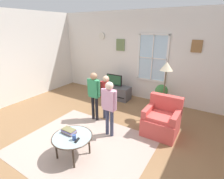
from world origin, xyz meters
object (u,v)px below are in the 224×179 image
Objects in this scene: armchair at (162,120)px; book_stack at (69,131)px; potted_plant_by_window at (161,94)px; person_green_shirt at (94,91)px; tv_stand at (114,92)px; coffee_table at (72,138)px; television at (114,80)px; remote_near_books at (77,140)px; person_red_shirt at (106,93)px; floor_lamp at (166,72)px; person_pink_shirt at (109,103)px; cup at (74,137)px.

armchair is 3.26× the size of book_stack.
potted_plant_by_window is (-0.44, 1.35, 0.12)m from armchair.
person_green_shirt reaches higher than potted_plant_by_window.
tv_stand is 3.08m from coffee_table.
book_stack is at bearing -75.68° from television.
potted_plant_by_window is (0.59, 3.10, -0.02)m from remote_near_books.
person_green_shirt is (0.36, -1.58, 0.16)m from television.
television is 1.52m from person_red_shirt.
remote_near_books is at bearing -70.87° from television.
remote_near_books is at bearing -108.74° from floor_lamp.
potted_plant_by_window is at bearing 52.94° from person_green_shirt.
person_green_shirt is at bearing -127.06° from potted_plant_by_window.
television is 2.43m from armchair.
cup is at bearing -95.85° from person_pink_shirt.
floor_lamp reaches higher than tv_stand.
television is 5.71× the size of cup.
cup is 0.08× the size of person_pink_shirt.
television is 2.05m from floor_lamp.
person_pink_shirt is 1.75× the size of potted_plant_by_window.
tv_stand is at bearing 102.71° from person_green_shirt.
television is 0.44× the size of person_green_shirt.
potted_plant_by_window is (0.76, 3.05, 0.02)m from coffee_table.
person_pink_shirt is at bearing -104.56° from potted_plant_by_window.
floor_lamp is (0.89, 2.45, 0.81)m from cup.
coffee_table is 0.16m from book_stack.
person_red_shirt is at bearing 95.42° from book_stack.
television is 4.14× the size of remote_near_books.
remote_near_books is (0.30, -0.10, -0.03)m from book_stack.
armchair is at bearing 54.88° from coffee_table.
tv_stand is 0.88× the size of person_green_shirt.
book_stack is at bearing 161.77° from remote_near_books.
remote_near_books is 0.09× the size of floor_lamp.
book_stack is 0.20× the size of person_green_shirt.
person_pink_shirt reaches higher than potted_plant_by_window.
remote_near_books is at bearing -92.61° from person_pink_shirt.
cup is (0.24, -0.11, 0.01)m from book_stack.
remote_near_books is (0.17, -0.05, 0.04)m from coffee_table.
cup is at bearing -121.69° from armchair.
armchair reaches higher than cup.
remote_near_books is at bearing 6.92° from cup.
person_red_shirt is at bearing 103.42° from cup.
tv_stand is 0.94× the size of person_red_shirt.
tv_stand is at bearing 104.31° from book_stack.
potted_plant_by_window reaches higher than coffee_table.
television is 0.47× the size of person_red_shirt.
coffee_table is (0.87, -2.95, 0.20)m from tv_stand.
coffee_table is at bearing 163.99° from remote_near_books.
television is 2.99m from book_stack.
armchair is 0.67× the size of person_pink_shirt.
cup is 0.08× the size of person_red_shirt.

